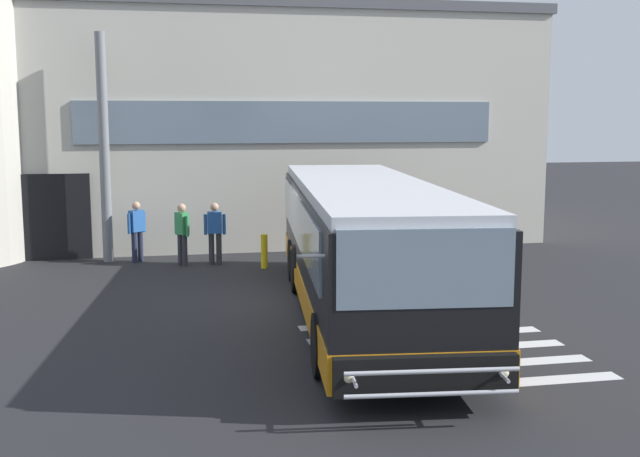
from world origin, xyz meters
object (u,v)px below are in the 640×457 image
Objects in this scene: entry_support_column at (104,149)px; passenger_at_curb_edge at (215,230)px; safety_bollard_yellow at (264,251)px; passenger_near_column at (137,229)px; passenger_by_doorway at (182,231)px; bus_main_foreground at (364,250)px.

entry_support_column reaches higher than passenger_at_curb_edge.
safety_bollard_yellow is (1.23, -0.80, -0.48)m from passenger_at_curb_edge.
passenger_near_column and passenger_at_curb_edge have the same top height.
passenger_at_curb_edge is at bearing 147.11° from safety_bollard_yellow.
passenger_by_doorway is at bearing -179.45° from passenger_at_curb_edge.
bus_main_foreground is at bearing -67.10° from passenger_at_curb_edge.
bus_main_foreground reaches higher than passenger_at_curb_edge.
bus_main_foreground reaches higher than passenger_near_column.
passenger_near_column is at bearing 155.30° from safety_bollard_yellow.
entry_support_column is 3.70× the size of passenger_near_column.
passenger_by_doorway is at bearing 159.44° from safety_bollard_yellow.
entry_support_column is 3.70× the size of passenger_by_doorway.
passenger_at_curb_edge is (-2.58, 6.10, -0.40)m from bus_main_foreground.
safety_bollard_yellow is at bearing -23.65° from entry_support_column.
passenger_by_doorway is 1.00× the size of passenger_at_curb_edge.
entry_support_column is 9.12m from bus_main_foreground.
passenger_near_column is at bearing 124.29° from bus_main_foreground.
safety_bollard_yellow is at bearing -20.56° from passenger_by_doorway.
bus_main_foreground is 7.01m from passenger_by_doorway.
passenger_near_column is 1.00× the size of passenger_at_curb_edge.
entry_support_column is 6.89× the size of safety_bollard_yellow.
passenger_by_doorway is at bearing 119.51° from bus_main_foreground.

